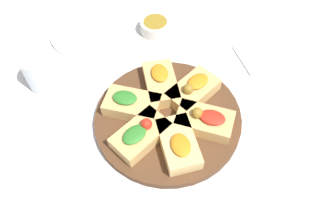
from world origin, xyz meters
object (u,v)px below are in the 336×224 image
(plate_right, at_px, (86,31))
(dipping_bowl, at_px, (156,26))
(water_glass, at_px, (39,72))
(napkin_stack, at_px, (257,56))
(serving_board, at_px, (168,118))

(plate_right, height_order, dipping_bowl, dipping_bowl)
(dipping_bowl, bearing_deg, water_glass, 119.05)
(napkin_stack, bearing_deg, serving_board, 123.79)
(serving_board, xyz_separation_m, napkin_stack, (0.16, -0.24, -0.00))
(serving_board, xyz_separation_m, dipping_bowl, (0.29, -0.00, 0.01))
(serving_board, height_order, napkin_stack, serving_board)
(water_glass, bearing_deg, plate_right, -29.49)
(plate_right, relative_size, water_glass, 2.15)
(plate_right, distance_m, napkin_stack, 0.44)
(plate_right, relative_size, dipping_bowl, 2.38)
(plate_right, bearing_deg, dipping_bowl, -93.38)
(serving_board, height_order, plate_right, same)
(water_glass, bearing_deg, serving_board, -115.81)
(plate_right, xyz_separation_m, water_glass, (-0.16, 0.09, 0.04))
(napkin_stack, distance_m, dipping_bowl, 0.27)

